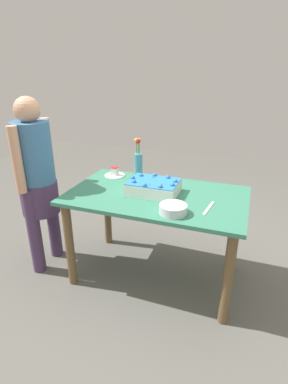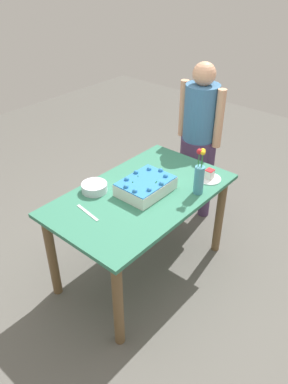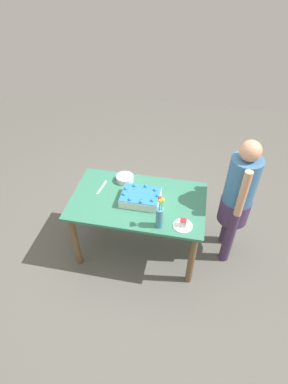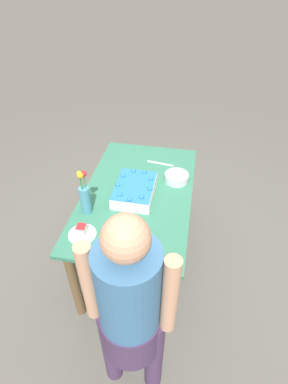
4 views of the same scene
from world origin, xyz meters
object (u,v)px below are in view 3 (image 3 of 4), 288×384
object	(u,v)px
serving_plate_with_slice	(183,224)
cake_knife	(102,187)
person_standing	(238,196)
sheet_cake	(141,197)
fruit_bowl	(125,178)
flower_vase	(160,215)

from	to	relation	value
serving_plate_with_slice	cake_knife	bearing A→B (deg)	156.98
serving_plate_with_slice	person_standing	bearing A→B (deg)	40.83
cake_knife	person_standing	world-z (taller)	person_standing
sheet_cake	fruit_bowl	bearing A→B (deg)	129.12
serving_plate_with_slice	person_standing	distance (m)	0.67
cake_knife	person_standing	distance (m)	1.42
fruit_bowl	person_standing	distance (m)	1.21
fruit_bowl	person_standing	bearing A→B (deg)	-5.38
flower_vase	person_standing	world-z (taller)	person_standing
serving_plate_with_slice	flower_vase	size ratio (longest dim) A/B	0.52
person_standing	serving_plate_with_slice	bearing A→B (deg)	40.83
sheet_cake	serving_plate_with_slice	world-z (taller)	sheet_cake
serving_plate_with_slice	cake_knife	size ratio (longest dim) A/B	0.79
sheet_cake	cake_knife	xyz separation A→B (m)	(-0.45, 0.13, -0.05)
serving_plate_with_slice	fruit_bowl	xyz separation A→B (m)	(-0.70, 0.55, 0.01)
sheet_cake	serving_plate_with_slice	size ratio (longest dim) A/B	2.11
serving_plate_with_slice	fruit_bowl	bearing A→B (deg)	141.65
cake_knife	flower_vase	size ratio (longest dim) A/B	0.66
sheet_cake	flower_vase	xyz separation A→B (m)	(0.24, -0.30, 0.09)
flower_vase	sheet_cake	bearing A→B (deg)	129.06
flower_vase	serving_plate_with_slice	bearing A→B (deg)	10.44
cake_knife	fruit_bowl	size ratio (longest dim) A/B	1.23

